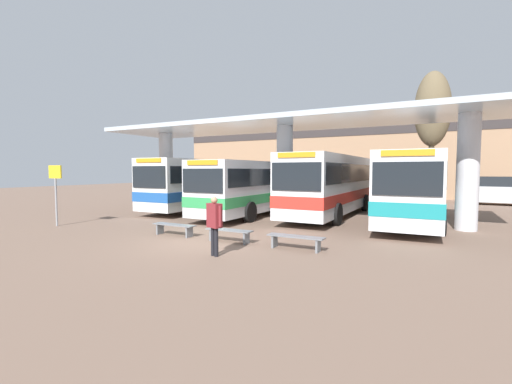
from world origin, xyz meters
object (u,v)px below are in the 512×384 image
at_px(transit_bus_center_bay, 262,185).
at_px(transit_bus_right_bay, 333,183).
at_px(waiting_bench_near_pillar, 174,227).
at_px(pedestrian_waiting, 214,220).
at_px(waiting_bench_mid_platform, 229,233).
at_px(parked_car_street, 495,191).
at_px(transit_bus_far_right_bay, 412,185).
at_px(transit_bus_left_bay, 210,182).
at_px(poplar_tree_behind_left, 433,110).
at_px(waiting_bench_far_platform, 296,239).
at_px(info_sign_platform, 56,183).

distance_m(transit_bus_center_bay, transit_bus_right_bay, 4.23).
xyz_separation_m(waiting_bench_near_pillar, pedestrian_waiting, (3.30, -1.93, 0.75)).
distance_m(transit_bus_center_bay, pedestrian_waiting, 10.72).
bearing_deg(transit_bus_center_bay, pedestrian_waiting, 109.69).
relative_size(waiting_bench_mid_platform, parked_car_street, 0.40).
xyz_separation_m(transit_bus_right_bay, transit_bus_far_right_bay, (4.20, -0.45, -0.03)).
height_order(transit_bus_left_bay, poplar_tree_behind_left, poplar_tree_behind_left).
bearing_deg(waiting_bench_mid_platform, pedestrian_waiting, -69.80).
xyz_separation_m(transit_bus_right_bay, waiting_bench_near_pillar, (-3.87, -9.06, -1.55)).
xyz_separation_m(transit_bus_left_bay, waiting_bench_far_platform, (9.67, -8.72, -1.48)).
height_order(waiting_bench_near_pillar, poplar_tree_behind_left, poplar_tree_behind_left).
distance_m(waiting_bench_mid_platform, poplar_tree_behind_left, 18.66).
distance_m(transit_bus_right_bay, poplar_tree_behind_left, 10.06).
bearing_deg(waiting_bench_mid_platform, waiting_bench_far_platform, 0.00).
distance_m(waiting_bench_near_pillar, info_sign_platform, 6.73).
bearing_deg(waiting_bench_mid_platform, waiting_bench_near_pillar, -180.00).
relative_size(transit_bus_left_bay, info_sign_platform, 4.02).
distance_m(transit_bus_left_bay, info_sign_platform, 9.66).
height_order(transit_bus_far_right_bay, info_sign_platform, transit_bus_far_right_bay).
bearing_deg(poplar_tree_behind_left, transit_bus_left_bay, -149.88).
height_order(waiting_bench_mid_platform, parked_car_street, parked_car_street).
xyz_separation_m(transit_bus_right_bay, parked_car_street, (9.17, 11.91, -0.88)).
distance_m(transit_bus_center_bay, waiting_bench_mid_platform, 8.75).
bearing_deg(pedestrian_waiting, transit_bus_center_bay, 128.73).
relative_size(transit_bus_center_bay, transit_bus_right_bay, 1.04).
relative_size(pedestrian_waiting, parked_car_street, 0.40).
distance_m(waiting_bench_far_platform, pedestrian_waiting, 2.79).
xyz_separation_m(waiting_bench_mid_platform, parked_car_street, (10.45, 20.97, 0.68)).
bearing_deg(parked_car_street, waiting_bench_near_pillar, -117.63).
distance_m(transit_bus_far_right_bay, poplar_tree_behind_left, 9.22).
bearing_deg(pedestrian_waiting, transit_bus_far_right_bay, 84.95).
bearing_deg(waiting_bench_mid_platform, info_sign_platform, -175.34).
distance_m(transit_bus_left_bay, pedestrian_waiting, 13.23).
relative_size(poplar_tree_behind_left, parked_car_street, 2.08).
bearing_deg(transit_bus_left_bay, waiting_bench_far_platform, 137.27).
distance_m(transit_bus_far_right_bay, info_sign_platform, 17.30).
xyz_separation_m(transit_bus_center_bay, pedestrian_waiting, (3.55, -10.09, -0.64)).
height_order(waiting_bench_far_platform, parked_car_street, parked_car_street).
bearing_deg(waiting_bench_far_platform, waiting_bench_near_pillar, -180.00).
distance_m(transit_bus_far_right_bay, waiting_bench_near_pillar, 11.90).
height_order(transit_bus_left_bay, transit_bus_right_bay, transit_bus_right_bay).
relative_size(transit_bus_center_bay, poplar_tree_behind_left, 1.26).
relative_size(transit_bus_far_right_bay, waiting_bench_mid_platform, 6.58).
bearing_deg(transit_bus_far_right_bay, poplar_tree_behind_left, -96.48).
relative_size(waiting_bench_far_platform, info_sign_platform, 0.67).
xyz_separation_m(transit_bus_left_bay, parked_car_street, (17.55, 12.26, -0.81)).
bearing_deg(transit_bus_left_bay, pedestrian_waiting, 125.56).
height_order(waiting_bench_mid_platform, info_sign_platform, info_sign_platform).
height_order(transit_bus_left_bay, info_sign_platform, transit_bus_left_bay).
xyz_separation_m(transit_bus_far_right_bay, poplar_tree_behind_left, (0.68, 7.81, 4.86)).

